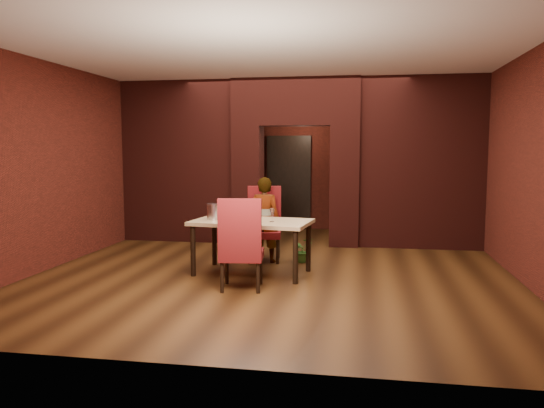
{
  "coord_description": "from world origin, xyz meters",
  "views": [
    {
      "loc": [
        1.29,
        -8.23,
        1.87
      ],
      "look_at": [
        -0.12,
        0.0,
        0.99
      ],
      "focal_mm": 35.0,
      "sensor_mm": 36.0,
      "label": 1
    }
  ],
  "objects": [
    {
      "name": "floor",
      "position": [
        0.0,
        0.0,
        0.0
      ],
      "size": [
        8.0,
        8.0,
        0.0
      ],
      "primitive_type": "plane",
      "color": "#432710",
      "rests_on": "ground"
    },
    {
      "name": "ceiling",
      "position": [
        0.0,
        0.0,
        3.2
      ],
      "size": [
        7.0,
        8.0,
        0.04
      ],
      "primitive_type": "cube",
      "color": "silver",
      "rests_on": "ground"
    },
    {
      "name": "wall_back",
      "position": [
        0.0,
        4.0,
        1.6
      ],
      "size": [
        7.0,
        0.04,
        3.2
      ],
      "primitive_type": "cube",
      "color": "maroon",
      "rests_on": "ground"
    },
    {
      "name": "wall_front",
      "position": [
        0.0,
        -4.0,
        1.6
      ],
      "size": [
        7.0,
        0.04,
        3.2
      ],
      "primitive_type": "cube",
      "color": "maroon",
      "rests_on": "ground"
    },
    {
      "name": "wall_left",
      "position": [
        -3.5,
        0.0,
        1.6
      ],
      "size": [
        0.04,
        8.0,
        3.2
      ],
      "primitive_type": "cube",
      "color": "maroon",
      "rests_on": "ground"
    },
    {
      "name": "wall_right",
      "position": [
        3.5,
        0.0,
        1.6
      ],
      "size": [
        0.04,
        8.0,
        3.2
      ],
      "primitive_type": "cube",
      "color": "maroon",
      "rests_on": "ground"
    },
    {
      "name": "pillar_left",
      "position": [
        -0.95,
        2.0,
        1.15
      ],
      "size": [
        0.55,
        0.55,
        2.3
      ],
      "primitive_type": "cube",
      "color": "maroon",
      "rests_on": "ground"
    },
    {
      "name": "pillar_right",
      "position": [
        0.95,
        2.0,
        1.15
      ],
      "size": [
        0.55,
        0.55,
        2.3
      ],
      "primitive_type": "cube",
      "color": "maroon",
      "rests_on": "ground"
    },
    {
      "name": "lintel",
      "position": [
        0.0,
        2.0,
        2.75
      ],
      "size": [
        2.45,
        0.55,
        0.9
      ],
      "primitive_type": "cube",
      "color": "maroon",
      "rests_on": "ground"
    },
    {
      "name": "wing_wall_left",
      "position": [
        -2.36,
        2.0,
        1.6
      ],
      "size": [
        2.28,
        0.35,
        3.2
      ],
      "primitive_type": "cube",
      "color": "maroon",
      "rests_on": "ground"
    },
    {
      "name": "wing_wall_right",
      "position": [
        2.36,
        2.0,
        1.6
      ],
      "size": [
        2.28,
        0.35,
        3.2
      ],
      "primitive_type": "cube",
      "color": "maroon",
      "rests_on": "ground"
    },
    {
      "name": "vent_panel",
      "position": [
        -0.95,
        1.71,
        0.55
      ],
      "size": [
        0.4,
        0.03,
        0.5
      ],
      "primitive_type": "cube",
      "color": "#9B542D",
      "rests_on": "ground"
    },
    {
      "name": "rear_door",
      "position": [
        -0.4,
        3.94,
        1.05
      ],
      "size": [
        0.9,
        0.08,
        2.1
      ],
      "primitive_type": "cube",
      "color": "black",
      "rests_on": "ground"
    },
    {
      "name": "rear_door_frame",
      "position": [
        -0.4,
        3.9,
        1.05
      ],
      "size": [
        1.02,
        0.04,
        2.22
      ],
      "primitive_type": "cube",
      "color": "black",
      "rests_on": "ground"
    },
    {
      "name": "dining_table",
      "position": [
        -0.33,
        -0.6,
        0.4
      ],
      "size": [
        1.83,
        1.17,
        0.81
      ],
      "primitive_type": "cube",
      "rotation": [
        0.0,
        0.0,
        -0.12
      ],
      "color": "tan",
      "rests_on": "ground"
    },
    {
      "name": "chair_far",
      "position": [
        -0.32,
        0.32,
        0.62
      ],
      "size": [
        0.63,
        0.63,
        1.23
      ],
      "primitive_type": "cube",
      "rotation": [
        0.0,
        0.0,
        0.13
      ],
      "color": "maroon",
      "rests_on": "ground"
    },
    {
      "name": "chair_near",
      "position": [
        -0.28,
        -1.45,
        0.62
      ],
      "size": [
        0.62,
        0.62,
        1.23
      ],
      "primitive_type": "cube",
      "rotation": [
        0.0,
        0.0,
        3.26
      ],
      "color": "maroon",
      "rests_on": "ground"
    },
    {
      "name": "person_seated",
      "position": [
        -0.29,
        0.24,
        0.7
      ],
      "size": [
        0.54,
        0.38,
        1.41
      ],
      "primitive_type": "imported",
      "rotation": [
        0.0,
        0.0,
        3.06
      ],
      "color": "silver",
      "rests_on": "ground"
    },
    {
      "name": "wine_glass_a",
      "position": [
        -0.39,
        -0.43,
        0.9
      ],
      "size": [
        0.08,
        0.08,
        0.19
      ],
      "primitive_type": null,
      "color": "silver",
      "rests_on": "dining_table"
    },
    {
      "name": "wine_glass_b",
      "position": [
        -0.38,
        -0.57,
        0.91
      ],
      "size": [
        0.08,
        0.08,
        0.2
      ],
      "primitive_type": null,
      "color": "white",
      "rests_on": "dining_table"
    },
    {
      "name": "wine_glass_c",
      "position": [
        -0.0,
        -0.7,
        0.9
      ],
      "size": [
        0.08,
        0.08,
        0.19
      ],
      "primitive_type": null,
      "color": "silver",
      "rests_on": "dining_table"
    },
    {
      "name": "tasting_sheet",
      "position": [
        -0.47,
        -0.9,
        0.81
      ],
      "size": [
        0.39,
        0.33,
        0.0
      ],
      "primitive_type": "cube",
      "rotation": [
        0.0,
        0.0,
        0.32
      ],
      "color": "silver",
      "rests_on": "dining_table"
    },
    {
      "name": "wine_bucket",
      "position": [
        -0.91,
        -0.6,
        0.92
      ],
      "size": [
        0.2,
        0.2,
        0.24
      ],
      "primitive_type": "cylinder",
      "color": "silver",
      "rests_on": "dining_table"
    },
    {
      "name": "water_bottle",
      "position": [
        -0.82,
        -0.48,
        0.95
      ],
      "size": [
        0.07,
        0.07,
        0.28
      ],
      "primitive_type": "cylinder",
      "color": "white",
      "rests_on": "dining_table"
    },
    {
      "name": "potted_plant",
      "position": [
        0.31,
        0.32,
        0.2
      ],
      "size": [
        0.48,
        0.47,
        0.4
      ],
      "primitive_type": "imported",
      "rotation": [
        0.0,
        0.0,
        0.61
      ],
      "color": "#2F6121",
      "rests_on": "ground"
    }
  ]
}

